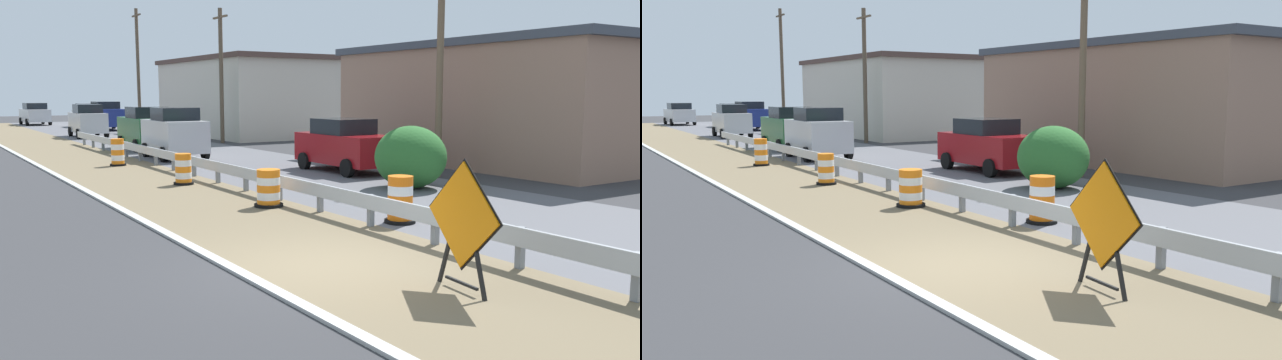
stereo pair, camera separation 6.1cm
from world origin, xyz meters
The scene contains 23 objects.
ground_plane centered at (0.00, 0.00, 0.00)m, with size 160.00×160.00×0.00m, color #333335.
median_dirt_strip centered at (0.84, 0.00, 0.00)m, with size 4.09×120.00×0.01m, color #706047.
far_lane_asphalt centered at (6.20, 0.00, 0.00)m, with size 6.62×120.00×0.00m, color #56565B.
curb_near_edge centered at (-1.30, 0.00, 0.00)m, with size 0.20×120.00×0.11m, color #ADADA8.
guardrail_median centered at (2.65, 3.13, 0.52)m, with size 0.18×52.31×0.71m.
warning_sign_diamond centered at (1.02, -2.24, 1.05)m, with size 0.23×1.64×1.96m.
traffic_barrel_nearest centered at (3.49, 2.06, 0.48)m, with size 0.70×0.70×1.06m.
traffic_barrel_close centered at (2.02, 5.47, 0.43)m, with size 0.74×0.74×0.96m.
traffic_barrel_mid centered at (1.66, 10.43, 0.44)m, with size 0.63×0.63×0.99m.
traffic_barrel_far centered at (1.41, 16.91, 0.49)m, with size 0.63×0.63×1.08m.
car_lead_near_lane centered at (4.54, 35.08, 1.07)m, with size 2.09×4.36×2.15m.
car_trailing_near_lane centered at (7.79, 42.87, 1.11)m, with size 2.12×4.76×2.22m.
car_lead_far_lane centered at (4.82, 23.80, 1.09)m, with size 2.22×4.48×2.19m.
car_mid_far_lane centered at (7.76, 48.22, 1.00)m, with size 2.27×4.09×1.99m.
car_trailing_far_lane centered at (4.38, 18.52, 1.12)m, with size 2.16×4.08×2.25m.
car_distant_a centered at (7.97, 10.50, 0.97)m, with size 2.10×4.31×1.94m.
car_distant_b centered at (4.46, 54.69, 1.00)m, with size 2.21×4.80×1.99m.
roadside_shop_near centered at (14.87, 9.71, 2.47)m, with size 6.60×13.43×4.91m.
roadside_shop_far centered at (14.24, 31.64, 2.64)m, with size 7.57×14.22×5.25m.
utility_pole_near centered at (9.74, 7.48, 4.16)m, with size 0.24×1.80×8.02m.
utility_pole_mid centered at (9.85, 25.53, 3.98)m, with size 0.24×1.80×7.66m.
utility_pole_far centered at (9.19, 38.79, 4.67)m, with size 0.24×1.80×9.02m.
bush_roadside centered at (7.17, 5.95, 0.95)m, with size 2.18×2.18×1.90m, color #286028.
Camera 1 is at (-5.63, -8.70, 2.87)m, focal length 35.88 mm.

